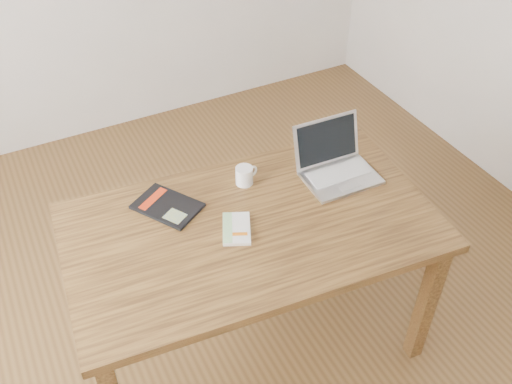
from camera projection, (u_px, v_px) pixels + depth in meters
name	position (u px, v px, depth m)	size (l,w,h in m)	color
room	(200.00, 93.00, 1.82)	(4.04, 4.04, 2.70)	#54391D
desk	(252.00, 240.00, 2.29)	(1.52, 0.96, 0.75)	#503518
white_guidebook	(236.00, 229.00, 2.20)	(0.17, 0.20, 0.02)	beige
black_guidebook	(167.00, 206.00, 2.30)	(0.28, 0.31, 0.01)	black
laptop	(336.00, 164.00, 2.45)	(0.32, 0.29, 0.21)	silver
coffee_mug	(245.00, 175.00, 2.40)	(0.11, 0.07, 0.08)	white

